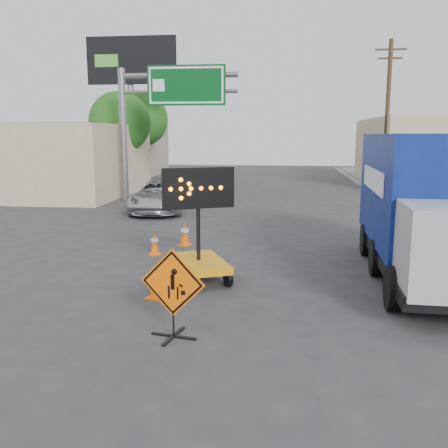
% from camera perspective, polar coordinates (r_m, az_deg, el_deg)
% --- Properties ---
extents(ground, '(100.00, 100.00, 0.00)m').
position_cam_1_polar(ground, '(8.60, -6.56, -13.40)').
color(ground, '#2D2D30').
rests_on(ground, ground).
extents(curb_right, '(0.40, 60.00, 0.12)m').
position_cam_1_polar(curb_right, '(23.52, 19.83, 1.30)').
color(curb_right, gray).
rests_on(curb_right, ground).
extents(storefront_left_near, '(14.00, 10.00, 4.00)m').
position_cam_1_polar(storefront_left_near, '(31.93, -23.17, 6.77)').
color(storefront_left_near, '#CABA92').
rests_on(storefront_left_near, ground).
extents(storefront_left_far, '(12.00, 10.00, 4.40)m').
position_cam_1_polar(storefront_left_far, '(44.97, -15.38, 8.21)').
color(storefront_left_far, gray).
rests_on(storefront_left_far, ground).
extents(building_right_far, '(10.00, 14.00, 4.60)m').
position_cam_1_polar(building_right_far, '(39.29, 23.49, 7.66)').
color(building_right_far, '#CABA92').
rests_on(building_right_far, ground).
extents(highway_gantry, '(6.18, 0.38, 6.90)m').
position_cam_1_polar(highway_gantry, '(26.44, -7.20, 13.62)').
color(highway_gantry, slate).
rests_on(highway_gantry, ground).
extents(billboard, '(6.10, 0.54, 9.85)m').
position_cam_1_polar(billboard, '(35.28, -10.50, 16.36)').
color(billboard, slate).
rests_on(billboard, ground).
extents(utility_pole_far, '(1.80, 0.26, 9.00)m').
position_cam_1_polar(utility_pole_far, '(32.28, 18.16, 11.88)').
color(utility_pole_far, '#4D3921').
rests_on(utility_pole_far, ground).
extents(tree_left_near, '(3.71, 3.71, 6.03)m').
position_cam_1_polar(tree_left_near, '(31.28, -11.82, 11.28)').
color(tree_left_near, '#4D3921').
rests_on(tree_left_near, ground).
extents(tree_left_far, '(4.10, 4.10, 6.66)m').
position_cam_1_polar(tree_left_far, '(39.22, -9.48, 11.71)').
color(tree_left_far, '#4D3921').
rests_on(tree_left_far, ground).
extents(construction_sign, '(1.16, 0.83, 1.56)m').
position_cam_1_polar(construction_sign, '(8.54, -5.86, -7.62)').
color(construction_sign, black).
rests_on(construction_sign, ground).
extents(arrow_board, '(1.81, 2.19, 2.69)m').
position_cam_1_polar(arrow_board, '(11.85, -2.93, -3.63)').
color(arrow_board, orange).
rests_on(arrow_board, ground).
extents(pickup_truck, '(2.77, 5.14, 1.37)m').
position_cam_1_polar(pickup_truck, '(22.70, -7.38, 3.11)').
color(pickup_truck, silver).
rests_on(pickup_truck, ground).
extents(box_truck, '(2.57, 7.36, 3.46)m').
position_cam_1_polar(box_truck, '(12.80, 21.82, 1.05)').
color(box_truck, black).
rests_on(box_truck, ground).
extents(cone_a, '(0.46, 0.46, 0.69)m').
position_cam_1_polar(cone_a, '(10.73, -7.81, -6.65)').
color(cone_a, '#F96305').
rests_on(cone_a, ground).
extents(cone_b, '(0.44, 0.44, 0.67)m').
position_cam_1_polar(cone_b, '(14.61, -7.93, -2.18)').
color(cone_b, '#F96305').
rests_on(cone_b, ground).
extents(cone_c, '(0.50, 0.50, 0.75)m').
position_cam_1_polar(cone_c, '(15.72, -4.51, -1.09)').
color(cone_c, '#F96305').
rests_on(cone_c, ground).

